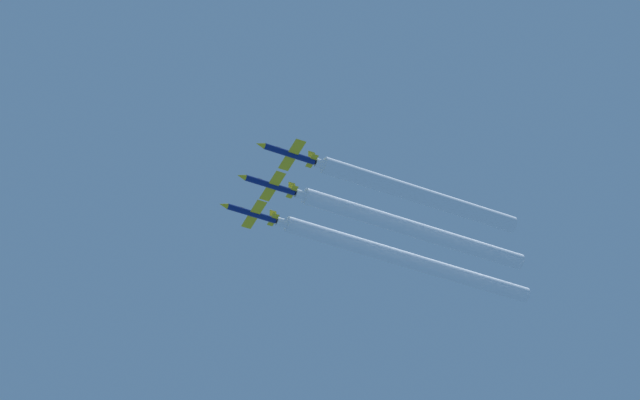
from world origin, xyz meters
TOP-DOWN VIEW (x-y plane):
  - jet_far_left at (-8.91, 0.09)m, footprint 8.31×12.10m
  - jet_inner_left at (0.14, 0.11)m, footprint 8.31×12.10m
  - jet_center at (8.70, 0.33)m, footprint 8.31×12.10m
  - smoke_trail_far_left at (-8.91, -26.40)m, footprint 3.14×41.92m
  - smoke_trail_inner_left at (0.14, -29.97)m, footprint 3.14×49.11m
  - smoke_trail_center at (8.70, -33.11)m, footprint 3.14×55.85m

SIDE VIEW (x-z plane):
  - smoke_trail_center at x=8.70m, z-range 159.78..162.92m
  - jet_center at x=8.70m, z-range 159.93..162.83m
  - smoke_trail_inner_left at x=0.14m, z-range 160.01..163.15m
  - jet_inner_left at x=0.14m, z-range 160.15..163.06m
  - smoke_trail_far_left at x=-8.91m, z-range 160.12..163.25m
  - jet_far_left at x=-8.91m, z-range 160.26..163.17m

